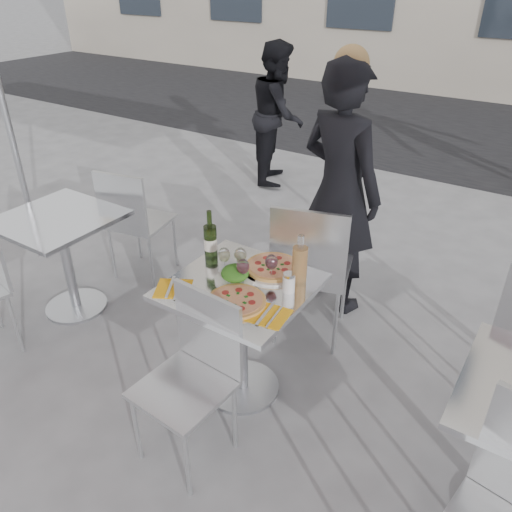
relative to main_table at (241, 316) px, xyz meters
The scene contains 21 objects.
ground 0.54m from the main_table, ahead, with size 80.00×80.00×0.00m, color slate.
street_asphalt 6.52m from the main_table, 90.00° to the left, with size 24.00×5.00×0.00m, color black.
main_table is the anchor object (origin of this frame).
side_table_left 1.50m from the main_table, behind, with size 0.72×0.72×0.75m.
chair_far 0.62m from the main_table, 80.27° to the left, with size 0.58×0.59×1.02m.
chair_near 0.44m from the main_table, 86.19° to the right, with size 0.43×0.44×0.89m.
side_chair_lfar 1.51m from the main_table, 157.99° to the left, with size 0.50×0.51×0.93m.
woman_diner 1.20m from the main_table, 88.58° to the left, with size 0.64×0.42×1.76m, color black.
pedestrian_a 3.43m from the main_table, 117.68° to the left, with size 0.75×0.59×1.55m, color black.
pizza_near 0.28m from the main_table, 62.11° to the right, with size 0.30×0.30×0.02m.
pizza_far 0.32m from the main_table, 72.69° to the left, with size 0.34×0.34×0.03m.
salad_plate 0.25m from the main_table, 159.18° to the left, with size 0.22×0.22×0.09m.
wine_bottle 0.46m from the main_table, 155.25° to the left, with size 0.07×0.08×0.29m.
carafe 0.45m from the main_table, 33.75° to the left, with size 0.08×0.08×0.29m.
sugar_shaker 0.37m from the main_table, 19.01° to the left, with size 0.06×0.06×0.11m.
wineglass_white_a 0.35m from the main_table, 161.70° to the left, with size 0.07×0.07×0.16m.
wineglass_white_b 0.34m from the main_table, 124.38° to the left, with size 0.07×0.07×0.16m.
wineglass_red_a 0.32m from the main_table, ahead, with size 0.07×0.07×0.16m.
wineglass_red_b 0.36m from the main_table, 46.10° to the left, with size 0.07×0.07×0.16m.
napkin_left 0.41m from the main_table, 140.13° to the right, with size 0.25×0.25×0.01m.
napkin_right 0.37m from the main_table, 28.72° to the right, with size 0.20×0.20×0.01m.
Camera 1 is at (1.27, -1.80, 2.21)m, focal length 35.00 mm.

